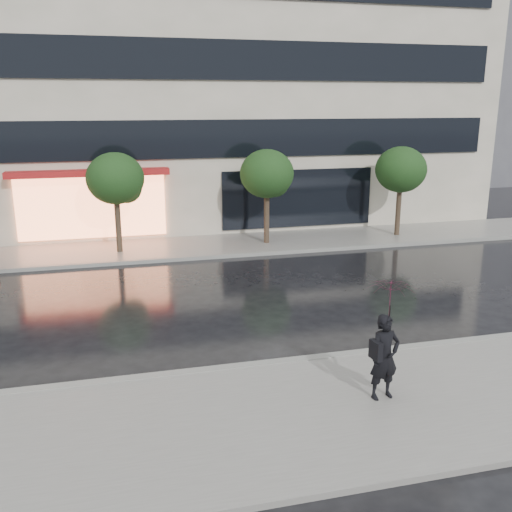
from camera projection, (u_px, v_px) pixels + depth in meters
name	position (u px, v px, depth m)	size (l,w,h in m)	color
ground	(256.00, 350.00, 13.87)	(120.00, 120.00, 0.00)	black
sidewalk_near	(298.00, 417.00, 10.81)	(60.00, 4.50, 0.12)	slate
sidewalk_far	(195.00, 247.00, 23.44)	(60.00, 3.50, 0.12)	slate
curb_near	(266.00, 365.00, 12.91)	(60.00, 0.25, 0.14)	gray
curb_far	(201.00, 257.00, 21.80)	(60.00, 0.25, 0.14)	gray
office_building	(167.00, 35.00, 28.31)	(30.00, 12.76, 18.00)	beige
bg_building_right	(492.00, 72.00, 44.12)	(12.00, 12.00, 16.00)	#4C4C54
tree_mid_west	(117.00, 180.00, 21.78)	(2.20, 2.20, 3.99)	#33261C
tree_mid_east	(268.00, 175.00, 23.21)	(2.20, 2.20, 3.99)	#33261C
tree_far_east	(402.00, 171.00, 24.63)	(2.20, 2.20, 3.99)	#33261C
pedestrian_with_umbrella	(388.00, 323.00, 11.01)	(1.08, 1.09, 2.45)	black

